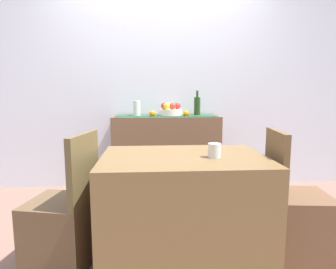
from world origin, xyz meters
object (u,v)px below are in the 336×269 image
(fruit_bowl, at_px, (171,112))
(dining_table, at_px, (183,209))
(wine_bottle, at_px, (197,106))
(coffee_cup, at_px, (214,150))
(ceramic_vase, at_px, (137,108))
(chair_near_window, at_px, (63,227))
(chair_by_corner, at_px, (296,220))
(sideboard_console, at_px, (166,154))

(fruit_bowl, xyz_separation_m, dining_table, (-0.03, -1.45, -0.56))
(wine_bottle, height_order, coffee_cup, wine_bottle)
(ceramic_vase, bearing_deg, coffee_cup, -69.94)
(chair_near_window, bearing_deg, dining_table, 0.25)
(wine_bottle, bearing_deg, chair_by_corner, -71.67)
(ceramic_vase, height_order, coffee_cup, ceramic_vase)
(ceramic_vase, height_order, dining_table, ceramic_vase)
(ceramic_vase, xyz_separation_m, chair_by_corner, (1.17, -1.45, -0.71))
(chair_by_corner, bearing_deg, fruit_bowl, 118.34)
(coffee_cup, relative_size, chair_near_window, 0.10)
(sideboard_console, relative_size, ceramic_vase, 7.05)
(chair_near_window, bearing_deg, wine_bottle, 52.01)
(wine_bottle, height_order, chair_by_corner, wine_bottle)
(fruit_bowl, height_order, ceramic_vase, ceramic_vase)
(coffee_cup, height_order, chair_near_window, chair_near_window)
(fruit_bowl, relative_size, ceramic_vase, 1.54)
(fruit_bowl, xyz_separation_m, wine_bottle, (0.30, 0.00, 0.07))
(coffee_cup, xyz_separation_m, chair_near_window, (-1.00, 0.06, -0.52))
(chair_by_corner, bearing_deg, chair_near_window, -179.81)
(wine_bottle, bearing_deg, coffee_cup, -95.08)
(chair_by_corner, bearing_deg, coffee_cup, -173.92)
(coffee_cup, bearing_deg, fruit_bowl, 96.28)
(dining_table, xyz_separation_m, coffee_cup, (0.19, -0.06, 0.42))
(wine_bottle, bearing_deg, ceramic_vase, 180.00)
(ceramic_vase, relative_size, dining_table, 0.16)
(dining_table, distance_m, chair_near_window, 0.81)
(chair_near_window, distance_m, chair_by_corner, 1.62)
(sideboard_console, xyz_separation_m, dining_table, (0.03, -1.45, -0.07))
(wine_bottle, distance_m, ceramic_vase, 0.69)
(dining_table, xyz_separation_m, chair_by_corner, (0.81, 0.00, -0.10))
(coffee_cup, distance_m, chair_by_corner, 0.81)
(sideboard_console, relative_size, wine_bottle, 4.25)
(wine_bottle, relative_size, dining_table, 0.26)
(sideboard_console, xyz_separation_m, fruit_bowl, (0.06, 0.00, 0.48))
(wine_bottle, xyz_separation_m, dining_table, (-0.33, -1.45, -0.63))
(sideboard_console, bearing_deg, chair_near_window, -118.17)
(fruit_bowl, bearing_deg, coffee_cup, -83.72)
(fruit_bowl, xyz_separation_m, chair_by_corner, (0.78, -1.45, -0.66))
(fruit_bowl, height_order, chair_near_window, fruit_bowl)
(sideboard_console, bearing_deg, ceramic_vase, 180.00)
(sideboard_console, relative_size, dining_table, 1.11)
(dining_table, distance_m, coffee_cup, 0.46)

